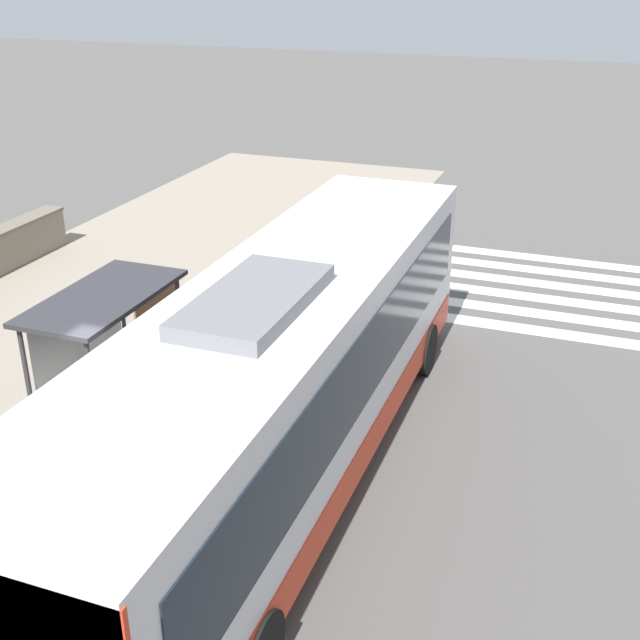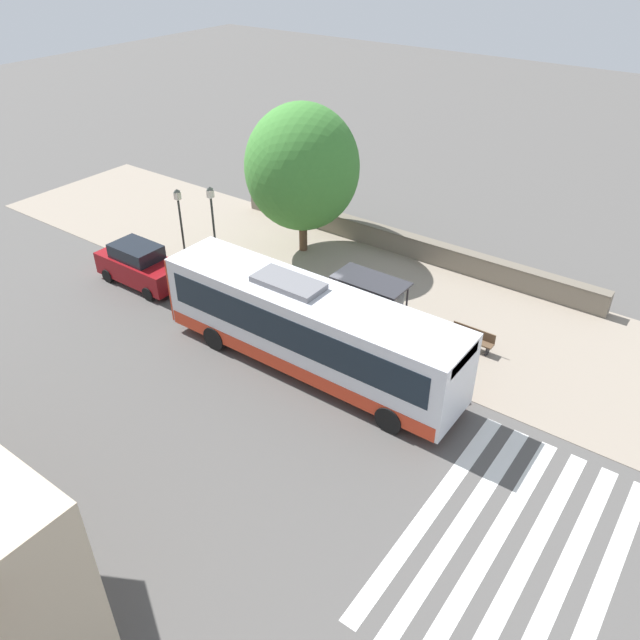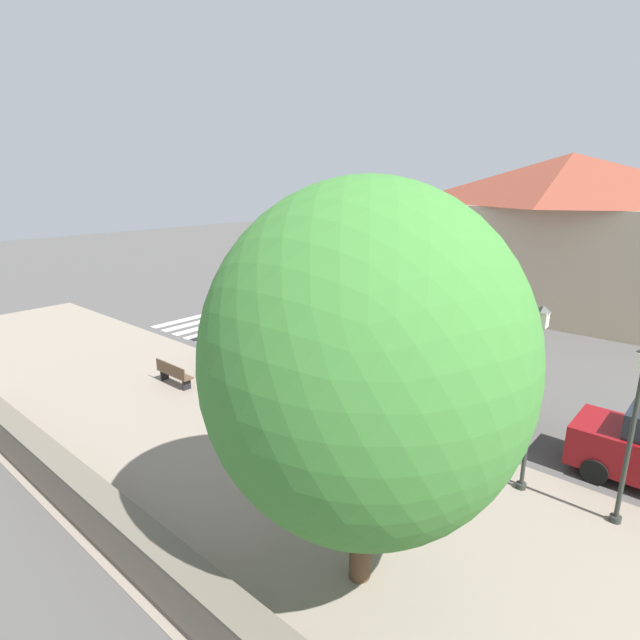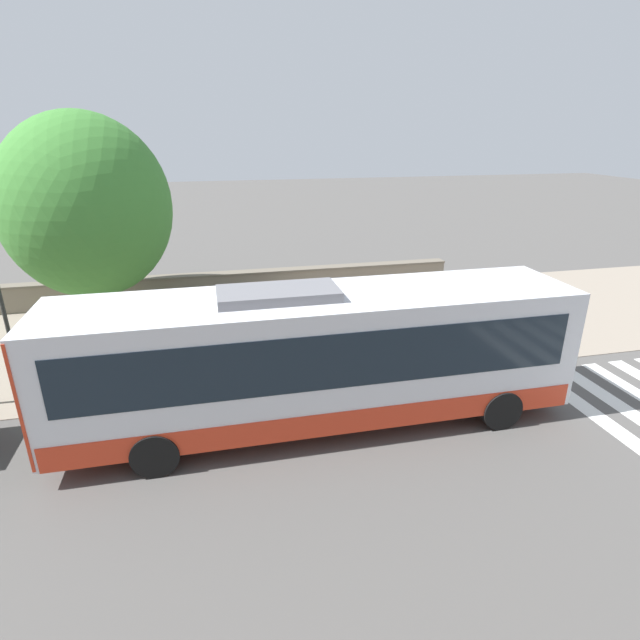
% 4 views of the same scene
% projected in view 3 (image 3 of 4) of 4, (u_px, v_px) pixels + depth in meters
% --- Properties ---
extents(ground_plane, '(120.00, 120.00, 0.00)m').
position_uv_depth(ground_plane, '(360.00, 408.00, 16.51)').
color(ground_plane, '#514F4C').
rests_on(ground_plane, ground).
extents(sidewalk_plaza, '(9.00, 44.00, 0.02)m').
position_uv_depth(sidewalk_plaza, '(259.00, 464.00, 13.24)').
color(sidewalk_plaza, gray).
rests_on(sidewalk_plaza, ground).
extents(crosswalk_stripes, '(9.00, 5.25, 0.01)m').
position_uv_depth(crosswalk_stripes, '(251.00, 318.00, 27.15)').
color(crosswalk_stripes, silver).
rests_on(crosswalk_stripes, ground).
extents(stone_wall, '(0.60, 20.00, 1.11)m').
position_uv_depth(stone_wall, '(110.00, 522.00, 10.15)').
color(stone_wall, slate).
rests_on(stone_wall, ground).
extents(background_building, '(7.41, 13.64, 8.60)m').
position_uv_depth(background_building, '(563.00, 234.00, 26.86)').
color(background_building, '#C6B293').
rests_on(background_building, ground).
extents(bus, '(2.68, 12.06, 3.52)m').
position_uv_depth(bus, '(351.00, 332.00, 18.45)').
color(bus, silver).
rests_on(bus, ground).
extents(bus_shelter, '(1.50, 2.99, 2.44)m').
position_uv_depth(bus_shelter, '(272.00, 349.00, 16.16)').
color(bus_shelter, '#2D2D33').
rests_on(bus_shelter, ground).
extents(pedestrian, '(0.34, 0.22, 1.63)m').
position_uv_depth(pedestrian, '(238.00, 340.00, 20.39)').
color(pedestrian, '#2D3347').
rests_on(pedestrian, ground).
extents(bench, '(0.40, 1.77, 0.88)m').
position_uv_depth(bench, '(173.00, 373.00, 18.15)').
color(bench, brown).
rests_on(bench, ground).
extents(street_lamp_near, '(0.28, 0.28, 4.09)m').
position_uv_depth(street_lamp_near, '(634.00, 422.00, 10.34)').
color(street_lamp_near, '#2D332D').
rests_on(street_lamp_near, ground).
extents(street_lamp_far, '(0.28, 0.28, 4.62)m').
position_uv_depth(street_lamp_far, '(534.00, 385.00, 11.44)').
color(street_lamp_far, '#2D332D').
rests_on(street_lamp_far, ground).
extents(shade_tree, '(5.50, 5.50, 7.38)m').
position_uv_depth(shade_tree, '(365.00, 362.00, 8.31)').
color(shade_tree, brown).
rests_on(shade_tree, ground).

